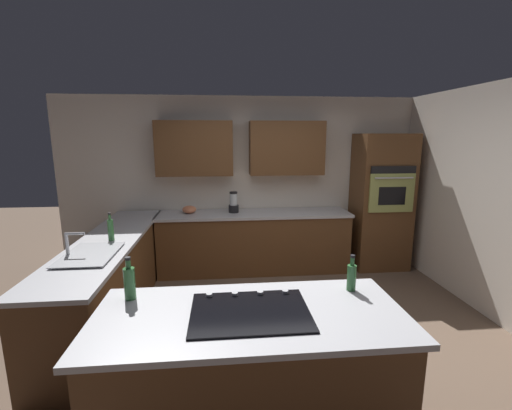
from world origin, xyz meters
name	(u,v)px	position (x,y,z in m)	size (l,w,h in m)	color
ground_plane	(278,332)	(0.00, 0.00, 0.00)	(14.00, 14.00, 0.00)	brown
wall_back	(254,173)	(0.08, -2.04, 1.45)	(6.00, 0.44, 2.60)	silver
wall_left	(491,201)	(-2.45, -0.30, 1.30)	(0.10, 4.00, 2.60)	silver
lower_cabinets_back	(254,243)	(0.10, -1.72, 0.43)	(2.80, 0.60, 0.86)	brown
countertop_back	(254,214)	(0.10, -1.72, 0.88)	(2.84, 0.64, 0.04)	#B2B2B7
lower_cabinets_side	(112,279)	(1.82, -0.55, 0.43)	(0.60, 2.90, 0.86)	brown
countertop_side	(109,241)	(1.82, -0.55, 0.88)	(0.64, 2.94, 0.04)	#B2B2B7
island_base	(250,377)	(0.39, 1.21, 0.43)	(1.93, 0.81, 0.86)	brown
island_top	(250,315)	(0.39, 1.21, 0.88)	(2.01, 0.89, 0.04)	#B2B2B7
wall_oven	(381,202)	(-1.85, -1.72, 1.03)	(0.80, 0.66, 2.05)	brown
sink_unit	(89,254)	(1.83, -0.01, 0.92)	(0.46, 0.70, 0.23)	#515456
cooktop	(250,311)	(0.39, 1.20, 0.91)	(0.76, 0.56, 0.03)	black
blender	(234,204)	(0.40, -1.77, 1.03)	(0.15, 0.15, 0.31)	black
mixing_bowl	(189,209)	(1.05, -1.77, 0.96)	(0.20, 0.20, 0.11)	#CC724C
dish_soap_bottle	(111,229)	(1.77, -0.49, 1.03)	(0.06, 0.06, 0.31)	#336B38
oil_bottle	(130,282)	(1.21, 0.93, 1.02)	(0.08, 0.08, 0.31)	#336B38
second_bottle	(352,276)	(-0.38, 0.95, 1.01)	(0.07, 0.07, 0.27)	#336B38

